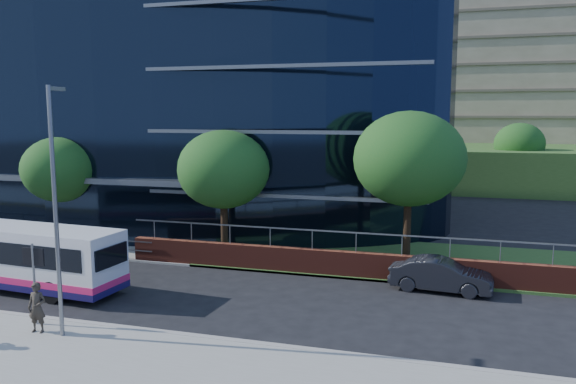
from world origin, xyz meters
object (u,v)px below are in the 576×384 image
(tree_dist_e, at_px, (519,144))
(streetlight_east, at_px, (56,205))
(tree_far_c, at_px, (223,170))
(tree_far_d, at_px, (409,159))
(pedestrian_b, at_px, (37,308))
(parked_car, at_px, (441,275))
(city_bus, at_px, (16,256))
(tree_far_b, at_px, (61,170))
(street_sign, at_px, (34,267))

(tree_dist_e, relative_size, streetlight_east, 0.81)
(tree_far_c, height_order, streetlight_east, streetlight_east)
(tree_far_d, bearing_deg, pedestrian_b, -131.88)
(parked_car, bearing_deg, tree_dist_e, -5.43)
(city_bus, height_order, pedestrian_b, city_bus)
(city_bus, distance_m, pedestrian_b, 6.06)
(tree_dist_e, bearing_deg, parked_car, -100.69)
(tree_dist_e, distance_m, streetlight_east, 45.85)
(tree_far_d, relative_size, tree_dist_e, 1.14)
(tree_far_c, distance_m, parked_car, 11.62)
(tree_far_b, relative_size, pedestrian_b, 3.63)
(tree_far_b, height_order, streetlight_east, streetlight_east)
(tree_far_d, bearing_deg, city_bus, -152.20)
(tree_far_b, distance_m, tree_far_d, 19.03)
(street_sign, height_order, city_bus, street_sign)
(city_bus, relative_size, parked_car, 2.42)
(street_sign, relative_size, streetlight_east, 0.35)
(tree_dist_e, distance_m, pedestrian_b, 46.39)
(tree_dist_e, height_order, streetlight_east, streetlight_east)
(streetlight_east, bearing_deg, tree_dist_e, 66.89)
(tree_far_d, distance_m, pedestrian_b, 16.91)
(tree_far_b, xyz_separation_m, city_bus, (3.60, -7.62, -2.80))
(tree_dist_e, relative_size, pedestrian_b, 3.90)
(tree_far_c, distance_m, tree_dist_e, 35.36)
(tree_dist_e, xyz_separation_m, parked_car, (-6.32, -33.50, -3.85))
(street_sign, xyz_separation_m, pedestrian_b, (0.56, -0.61, -1.17))
(tree_far_b, xyz_separation_m, tree_dist_e, (27.00, 30.50, 0.33))
(streetlight_east, bearing_deg, tree_far_d, 50.60)
(tree_far_d, distance_m, parked_car, 5.95)
(tree_far_d, relative_size, streetlight_east, 0.93)
(street_sign, bearing_deg, city_bus, 138.37)
(city_bus, relative_size, pedestrian_b, 6.00)
(streetlight_east, bearing_deg, pedestrian_b, -178.55)
(parked_car, bearing_deg, pedestrian_b, 129.84)
(parked_car, bearing_deg, tree_far_c, 82.08)
(tree_far_d, height_order, pedestrian_b, tree_far_d)
(tree_far_c, bearing_deg, tree_dist_e, 61.26)
(street_sign, xyz_separation_m, tree_far_b, (-7.50, 11.09, 2.06))
(tree_far_b, bearing_deg, tree_dist_e, 48.48)
(tree_dist_e, distance_m, city_bus, 44.84)
(tree_far_c, relative_size, pedestrian_b, 3.90)
(pedestrian_b, bearing_deg, streetlight_east, -6.42)
(city_bus, bearing_deg, street_sign, -37.36)
(street_sign, height_order, streetlight_east, streetlight_east)
(street_sign, xyz_separation_m, tree_dist_e, (19.50, 41.59, 2.39))
(tree_dist_e, xyz_separation_m, streetlight_east, (-18.00, -42.17, -0.10))
(tree_far_b, bearing_deg, street_sign, -55.92)
(tree_dist_e, distance_m, parked_car, 34.31)
(tree_far_c, bearing_deg, streetlight_east, -95.11)
(tree_far_c, bearing_deg, tree_far_b, 177.14)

